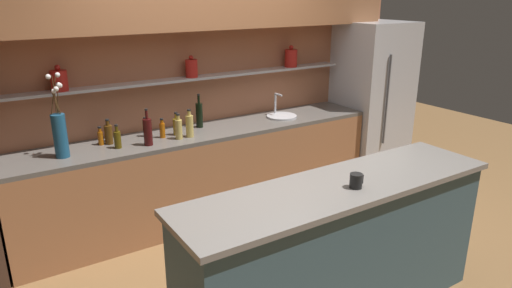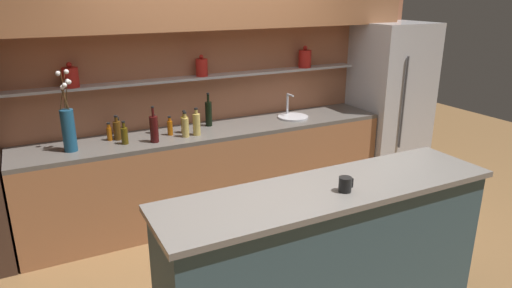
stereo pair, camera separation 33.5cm
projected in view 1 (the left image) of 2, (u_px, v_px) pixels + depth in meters
ground_plane at (282, 269)px, 3.85m from camera, size 12.00×12.00×0.00m
back_wall_unit at (196, 62)px, 4.58m from camera, size 5.20×0.44×2.60m
back_counter_unit at (206, 174)px, 4.65m from camera, size 3.72×0.62×0.92m
island_counter at (337, 251)px, 3.17m from camera, size 2.35×0.61×1.02m
refrigerator at (372, 101)px, 5.63m from camera, size 0.80×0.73×1.89m
flower_vase at (60, 131)px, 3.72m from camera, size 0.13×0.15×0.70m
sink_fixture at (281, 115)px, 4.99m from camera, size 0.33×0.33×0.25m
bottle_oil_0 at (177, 126)px, 4.34m from camera, size 0.07×0.07×0.22m
bottle_sauce_1 at (162, 130)px, 4.26m from camera, size 0.05×0.05×0.19m
bottle_spirit_2 at (190, 126)px, 4.28m from camera, size 0.07×0.07×0.27m
bottle_spirit_3 at (179, 129)px, 4.22m from camera, size 0.07×0.07×0.24m
bottle_sauce_4 at (109, 133)px, 4.15m from camera, size 0.05×0.05×0.19m
bottle_wine_5 at (148, 132)px, 4.04m from camera, size 0.08×0.08×0.33m
bottle_wine_6 at (199, 115)px, 4.58m from camera, size 0.07×0.07×0.34m
bottle_sauce_7 at (101, 137)px, 4.06m from camera, size 0.05×0.05×0.17m
bottle_oil_8 at (117, 139)px, 3.98m from camera, size 0.06×0.06×0.21m
bottle_spirit_9 at (109, 134)px, 4.08m from camera, size 0.07×0.07×0.23m
bottle_sauce_10 at (146, 128)px, 4.30m from camera, size 0.05×0.05×0.19m
coffee_mug at (356, 181)px, 2.93m from camera, size 0.10×0.08×0.10m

